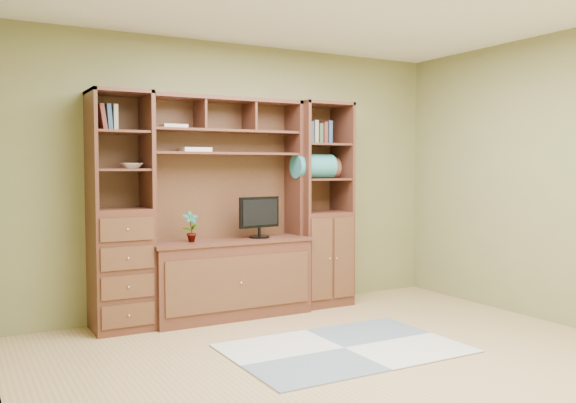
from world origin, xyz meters
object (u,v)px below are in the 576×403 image
center_hutch (229,208)px  right_tower (320,204)px  monitor (259,210)px  left_tower (120,211)px

center_hutch → right_tower: bearing=2.2°
center_hutch → monitor: (0.29, -0.03, -0.03)m
left_tower → right_tower: same height
left_tower → monitor: (1.29, -0.07, -0.03)m
center_hutch → monitor: 0.30m
left_tower → monitor: size_ratio=3.81×
left_tower → right_tower: 2.02m
center_hutch → left_tower: same height
center_hutch → right_tower: size_ratio=1.00×
center_hutch → right_tower: same height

